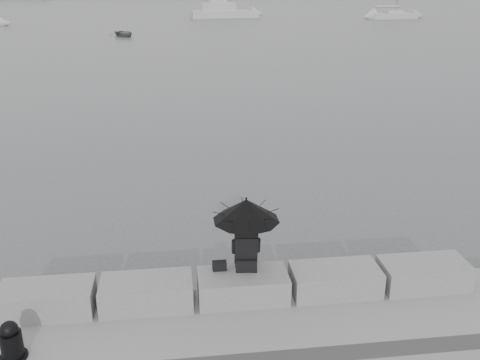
{
  "coord_description": "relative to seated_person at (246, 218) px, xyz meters",
  "views": [
    {
      "loc": [
        -1.08,
        -8.63,
        5.94
      ],
      "look_at": [
        0.38,
        3.0,
        1.47
      ],
      "focal_mm": 40.0,
      "sensor_mm": 36.0,
      "label": 1
    }
  ],
  "objects": [
    {
      "name": "ground",
      "position": [
        -0.08,
        0.25,
        -2.01
      ],
      "size": [
        360.0,
        360.0,
        0.0
      ],
      "primitive_type": "plane",
      "color": "#4D5052",
      "rests_on": "ground"
    },
    {
      "name": "stone_block_far_left",
      "position": [
        -3.48,
        -0.2,
        -1.26
      ],
      "size": [
        1.6,
        0.8,
        0.5
      ],
      "primitive_type": "cube",
      "color": "slate",
      "rests_on": "promenade"
    },
    {
      "name": "stone_block_left",
      "position": [
        -1.78,
        -0.2,
        -1.26
      ],
      "size": [
        1.6,
        0.8,
        0.5
      ],
      "primitive_type": "cube",
      "color": "slate",
      "rests_on": "promenade"
    },
    {
      "name": "stone_block_centre",
      "position": [
        -0.08,
        -0.2,
        -1.26
      ],
      "size": [
        1.6,
        0.8,
        0.5
      ],
      "primitive_type": "cube",
      "color": "slate",
      "rests_on": "promenade"
    },
    {
      "name": "stone_block_right",
      "position": [
        1.62,
        -0.2,
        -1.26
      ],
      "size": [
        1.6,
        0.8,
        0.5
      ],
      "primitive_type": "cube",
      "color": "slate",
      "rests_on": "promenade"
    },
    {
      "name": "stone_block_far_right",
      "position": [
        3.32,
        -0.2,
        -1.26
      ],
      "size": [
        1.6,
        0.8,
        0.5
      ],
      "primitive_type": "cube",
      "color": "slate",
      "rests_on": "promenade"
    },
    {
      "name": "seated_person",
      "position": [
        0.0,
        0.0,
        0.0
      ],
      "size": [
        1.19,
        1.19,
        1.39
      ],
      "rotation": [
        0.0,
        0.0,
        -0.11
      ],
      "color": "black",
      "rests_on": "stone_block_centre"
    },
    {
      "name": "bag",
      "position": [
        -0.48,
        0.01,
        -0.93
      ],
      "size": [
        0.25,
        0.14,
        0.16
      ],
      "primitive_type": "cube",
      "color": "black",
      "rests_on": "stone_block_centre"
    },
    {
      "name": "mooring_bollard",
      "position": [
        -3.76,
        -1.37,
        -1.23
      ],
      "size": [
        0.41,
        0.41,
        0.65
      ],
      "color": "black",
      "rests_on": "promenade"
    },
    {
      "name": "sailboat_right",
      "position": [
        32.05,
        71.58,
        -1.47
      ],
      "size": [
        7.34,
        3.21,
        12.9
      ],
      "rotation": [
        0.0,
        0.0,
        0.12
      ],
      "color": "silver",
      "rests_on": "ground"
    },
    {
      "name": "motor_cruiser",
      "position": [
        7.15,
        76.36,
        -1.11
      ],
      "size": [
        10.54,
        4.05,
        4.5
      ],
      "rotation": [
        0.0,
        0.0,
        0.12
      ],
      "color": "silver",
      "rests_on": "ground"
    },
    {
      "name": "dinghy",
      "position": [
        -6.07,
        51.01,
        -1.72
      ],
      "size": [
        3.67,
        2.88,
        0.57
      ],
      "primitive_type": "imported",
      "rotation": [
        0.0,
        0.0,
        0.5
      ],
      "color": "gray",
      "rests_on": "ground"
    }
  ]
}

